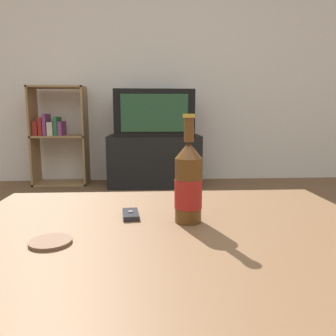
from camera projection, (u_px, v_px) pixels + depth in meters
back_wall at (153, 65)px, 3.66m from camera, size 8.00×0.05×2.60m
coffee_table at (170, 255)px, 0.83m from camera, size 1.11×0.87×0.47m
tv_stand at (154, 160)px, 3.51m from camera, size 0.96×0.50×0.54m
television at (154, 113)px, 3.43m from camera, size 0.80×0.52×0.46m
bookshelf at (57, 134)px, 3.52m from camera, size 0.57×0.30×1.05m
beer_bottle at (188, 184)px, 0.88m from camera, size 0.07×0.07×0.29m
cell_phone at (131, 214)px, 0.94m from camera, size 0.05×0.09×0.02m
coaster at (50, 242)px, 0.74m from camera, size 0.10×0.10×0.01m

